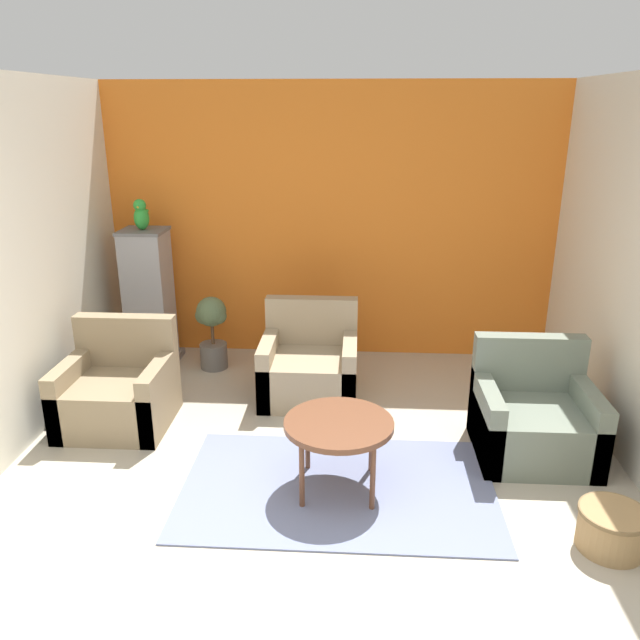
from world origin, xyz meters
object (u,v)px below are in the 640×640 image
Objects in this scene: armchair_right at (533,420)px; potted_plant at (212,328)px; coffee_table at (339,428)px; birdcage at (149,299)px; armchair_left at (118,392)px; wicker_basket at (612,528)px; parrot at (141,215)px; armchair_middle at (310,367)px.

armchair_right is 1.14× the size of potted_plant.
birdcage reaches higher than coffee_table.
armchair_right is at bearing -4.73° from armchair_left.
armchair_right is 1.09m from wicker_basket.
parrot is 0.41× the size of potted_plant.
birdcage reaches higher than potted_plant.
armchair_left is 1.00× the size of armchair_right.
birdcage is at bearing 170.54° from potted_plant.
birdcage is 4.45m from wicker_basket.
wicker_basket is (3.56, -2.62, -1.36)m from parrot.
birdcage reaches higher than armchair_left.
armchair_right is (1.43, 0.56, -0.20)m from coffee_table.
coffee_table is at bearing -47.29° from birdcage.
wicker_basket is (3.44, -1.34, -0.13)m from armchair_left.
parrot is at bearing 143.72° from wicker_basket.
potted_plant reaches higher than wicker_basket.
wicker_basket is (0.19, -1.07, -0.13)m from armchair_right.
potted_plant is at bearing 152.22° from armchair_right.
armchair_middle is (-1.73, 0.87, 0.00)m from armchair_right.
parrot reaches higher than coffee_table.
parrot is at bearing 170.32° from potted_plant.
wicker_basket is at bearing -79.84° from armchair_right.
armchair_right is at bearing -24.64° from birdcage.
potted_plant is 3.86m from wicker_basket.
wicker_basket is at bearing -17.34° from coffee_table.
armchair_middle is 0.61× the size of birdcage.
coffee_table is 2.88m from birdcage.
armchair_left reaches higher than potted_plant.
birdcage reaches higher than armchair_middle.
birdcage is at bearing -90.00° from parrot.
potted_plant is (-1.31, 2.00, -0.05)m from coffee_table.
armchair_middle is at bearing -22.34° from birdcage.
coffee_table is 1.48m from armchair_middle.
armchair_left is 2.81× the size of parrot.
armchair_left reaches higher than coffee_table.
potted_plant is (-1.00, 0.57, 0.15)m from armchair_middle.
coffee_table is 1.55m from armchair_right.
birdcage is at bearing 95.75° from armchair_left.
birdcage is at bearing 155.36° from armchair_right.
parrot is at bearing 155.32° from armchair_right.
potted_plant is at bearing -9.68° from parrot.
armchair_middle reaches higher than potted_plant.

